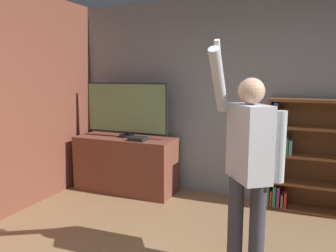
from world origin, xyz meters
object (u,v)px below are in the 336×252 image
bookshelf (301,157)px  person (249,159)px  game_console (138,139)px  television (126,109)px

bookshelf → person: bearing=-103.6°
game_console → person: 2.08m
person → bookshelf: bearing=130.4°
game_console → television: bearing=146.8°
game_console → bookshelf: bearing=10.2°
television → bookshelf: (2.33, 0.19, -0.51)m
game_console → bookshelf: size_ratio=0.16×
television → person: person is taller
television → game_console: 0.50m
person → game_console: bearing=-162.5°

